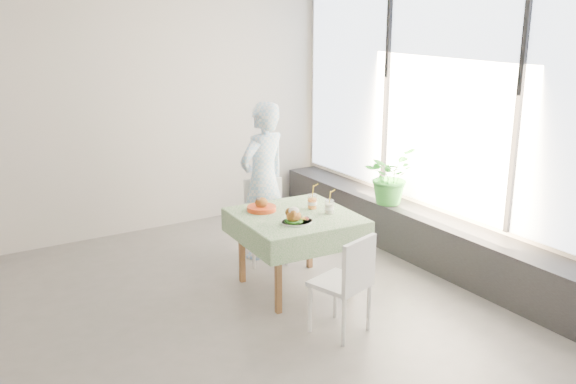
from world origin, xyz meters
TOP-DOWN VIEW (x-y plane):
  - floor at (0.00, 0.00)m, footprint 6.00×6.00m
  - wall_back at (0.00, 2.50)m, footprint 6.00×0.02m
  - wall_front at (0.00, -2.50)m, footprint 6.00×0.02m
  - wall_right at (3.00, 0.00)m, footprint 0.02×5.00m
  - window_pane at (2.97, 0.00)m, footprint 0.01×4.80m
  - window_ledge at (2.80, 0.00)m, footprint 0.40×4.80m
  - cafe_table at (1.24, 0.11)m, footprint 1.10×1.10m
  - chair_far at (1.36, 0.87)m, footprint 0.51×0.51m
  - chair_near at (1.10, -0.81)m, footprint 0.50×0.50m
  - diner at (1.41, 1.01)m, footprint 0.69×0.55m
  - main_dish at (1.11, -0.10)m, footprint 0.29×0.29m
  - juice_cup_orange at (1.47, 0.18)m, footprint 0.10×0.10m
  - juice_cup_lemonade at (1.53, -0.03)m, footprint 0.09×0.09m
  - second_dish at (1.03, 0.38)m, footprint 0.28×0.28m
  - potted_plant at (2.73, 0.54)m, footprint 0.72×0.68m

SIDE VIEW (x-z plane):
  - floor at x=0.00m, z-range 0.00..0.00m
  - window_ledge at x=2.80m, z-range 0.00..0.50m
  - chair_near at x=1.10m, z-range -0.16..0.69m
  - chair_far at x=1.36m, z-range -0.16..0.69m
  - cafe_table at x=1.24m, z-range 0.09..0.83m
  - second_dish at x=1.03m, z-range 0.72..0.85m
  - main_dish at x=1.11m, z-range 0.72..0.87m
  - juice_cup_lemonade at x=1.53m, z-range 0.67..0.93m
  - juice_cup_orange at x=1.47m, z-range 0.67..0.94m
  - potted_plant at x=2.73m, z-range 0.50..1.13m
  - diner at x=1.41m, z-range 0.00..1.67m
  - wall_back at x=0.00m, z-range 0.00..2.80m
  - wall_front at x=0.00m, z-range 0.00..2.80m
  - wall_right at x=3.00m, z-range 0.00..2.80m
  - window_pane at x=2.97m, z-range 0.56..2.74m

